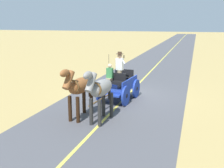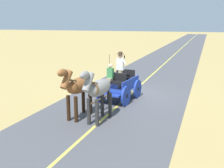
{
  "view_description": "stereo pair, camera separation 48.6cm",
  "coord_description": "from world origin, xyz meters",
  "views": [
    {
      "loc": [
        -3.36,
        13.31,
        3.88
      ],
      "look_at": [
        0.21,
        2.18,
        1.1
      ],
      "focal_mm": 41.86,
      "sensor_mm": 36.0,
      "label": 1
    },
    {
      "loc": [
        -3.82,
        13.15,
        3.88
      ],
      "look_at": [
        0.21,
        2.18,
        1.1
      ],
      "focal_mm": 41.86,
      "sensor_mm": 36.0,
      "label": 2
    }
  ],
  "objects": [
    {
      "name": "horse_near_side",
      "position": [
        0.07,
        4.12,
        1.32
      ],
      "size": [
        0.73,
        2.14,
        2.21
      ],
      "color": "gray",
      "rests_on": "ground"
    },
    {
      "name": "road_surface",
      "position": [
        0.0,
        0.0,
        0.0
      ],
      "size": [
        6.13,
        160.0,
        0.01
      ],
      "primitive_type": "cube",
      "color": "#4C4C51",
      "rests_on": "ground"
    },
    {
      "name": "road_centre_stripe",
      "position": [
        0.0,
        0.0,
        0.01
      ],
      "size": [
        0.12,
        160.0,
        0.0
      ],
      "primitive_type": "cube",
      "color": "#DBCC4C",
      "rests_on": "road_surface"
    },
    {
      "name": "horse_off_side",
      "position": [
        1.01,
        4.02,
        1.32
      ],
      "size": [
        0.74,
        2.14,
        2.21
      ],
      "color": "brown",
      "rests_on": "ground"
    },
    {
      "name": "ground_plane",
      "position": [
        0.0,
        0.0,
        0.0
      ],
      "size": [
        200.0,
        200.0,
        0.0
      ],
      "primitive_type": "plane",
      "color": "tan"
    },
    {
      "name": "horse_drawn_carriage",
      "position": [
        0.22,
        1.06,
        0.82
      ],
      "size": [
        1.66,
        4.52,
        2.5
      ],
      "color": "#1E3899",
      "rests_on": "ground"
    }
  ]
}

